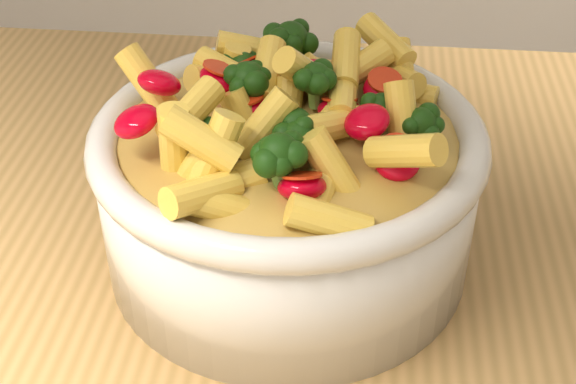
# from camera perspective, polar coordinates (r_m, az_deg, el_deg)

# --- Properties ---
(serving_bowl) EXTENTS (0.26, 0.26, 0.11)m
(serving_bowl) POSITION_cam_1_polar(r_m,az_deg,el_deg) (0.55, 0.00, 0.12)
(serving_bowl) COLOR silver
(serving_bowl) RESTS_ON table
(pasta_salad) EXTENTS (0.21, 0.21, 0.05)m
(pasta_salad) POSITION_cam_1_polar(r_m,az_deg,el_deg) (0.51, 0.00, 6.47)
(pasta_salad) COLOR #FFDD50
(pasta_salad) RESTS_ON serving_bowl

